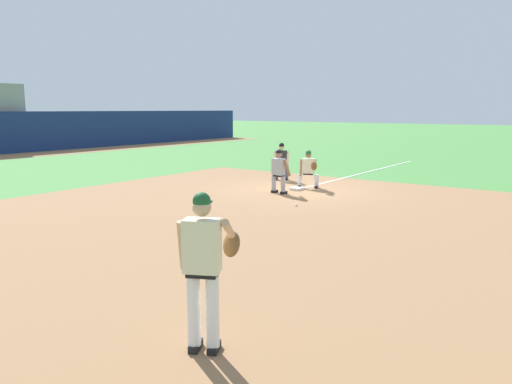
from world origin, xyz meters
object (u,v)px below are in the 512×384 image
at_px(baseball, 296,205).
at_px(pitcher, 205,262).
at_px(first_base_bag, 297,189).
at_px(first_baseman, 309,167).
at_px(baserunner, 279,170).
at_px(umpire, 282,160).

relative_size(baseball, pitcher, 0.04).
bearing_deg(first_base_bag, first_baseman, -11.65).
xyz_separation_m(first_base_bag, first_baseman, (0.59, -0.12, 0.69)).
bearing_deg(first_baseman, pitcher, -155.73).
height_order(baseball, pitcher, pitcher).
distance_m(first_base_bag, pitcher, 11.75).
relative_size(baseball, first_baseman, 0.06).
distance_m(baserunner, umpire, 3.16).
xyz_separation_m(first_base_bag, pitcher, (-10.52, -5.13, 1.01)).
bearing_deg(first_baseman, umpire, 58.23).
bearing_deg(pitcher, baserunner, 28.75).
bearing_deg(first_base_bag, pitcher, -153.99).
xyz_separation_m(baseball, baserunner, (1.55, 1.62, 0.76)).
height_order(first_base_bag, first_baseman, first_baseman).
bearing_deg(first_baseman, first_base_bag, 168.35).
relative_size(first_base_bag, pitcher, 0.20).
bearing_deg(baserunner, first_base_bag, -7.06).
bearing_deg(baserunner, baseball, -133.84).
relative_size(first_base_bag, umpire, 0.26).
bearing_deg(pitcher, first_baseman, 24.27).
bearing_deg(first_base_bag, baseball, -149.04).
xyz_separation_m(first_base_bag, baseball, (-2.50, -1.50, -0.01)).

